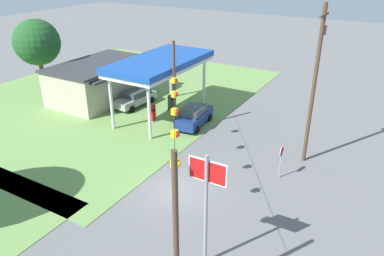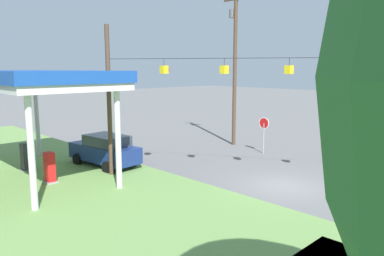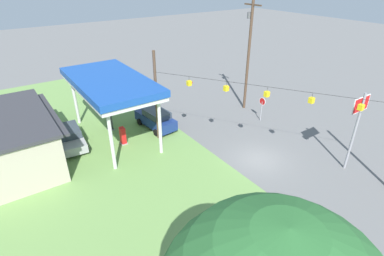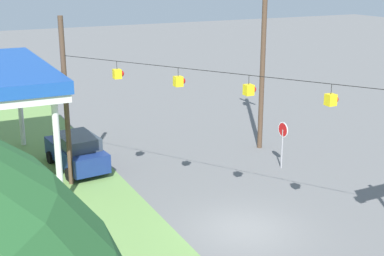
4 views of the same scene
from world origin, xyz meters
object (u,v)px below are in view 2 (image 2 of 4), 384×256
fuel_pump_far (26,158)px  utility_pole_main (235,60)px  car_at_pumps_front (105,150)px  stop_sign_roadside (264,127)px  gas_station_canopy (31,81)px  fuel_pump_near (50,169)px

fuel_pump_far → utility_pole_main: utility_pole_main is taller
car_at_pumps_front → stop_sign_roadside: (-4.66, -9.60, 0.84)m
gas_station_canopy → car_at_pumps_front: (-0.50, -3.88, -4.18)m
gas_station_canopy → car_at_pumps_front: 5.72m
fuel_pump_far → car_at_pumps_front: 4.41m
fuel_pump_near → car_at_pumps_front: car_at_pumps_front is taller
fuel_pump_near → utility_pole_main: (-0.21, -14.32, 5.66)m
fuel_pump_far → stop_sign_roadside: (-6.75, -13.48, 1.05)m
fuel_pump_far → gas_station_canopy: bearing=179.9°
utility_pole_main → stop_sign_roadside: bearing=165.9°
stop_sign_roadside → fuel_pump_near: bearing=-104.8°
car_at_pumps_front → utility_pole_main: utility_pole_main is taller
stop_sign_roadside → utility_pole_main: (3.37, -0.84, 4.61)m
car_at_pumps_front → fuel_pump_near: bearing=100.0°
fuel_pump_near → car_at_pumps_front: size_ratio=0.33×
gas_station_canopy → fuel_pump_near: gas_station_canopy is taller
fuel_pump_near → utility_pole_main: utility_pole_main is taller
fuel_pump_far → fuel_pump_near: bearing=180.0°
gas_station_canopy → utility_pole_main: (-1.80, -14.33, 1.27)m
gas_station_canopy → utility_pole_main: size_ratio=0.94×
fuel_pump_near → gas_station_canopy: bearing=0.1°
fuel_pump_near → car_at_pumps_front: 4.03m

